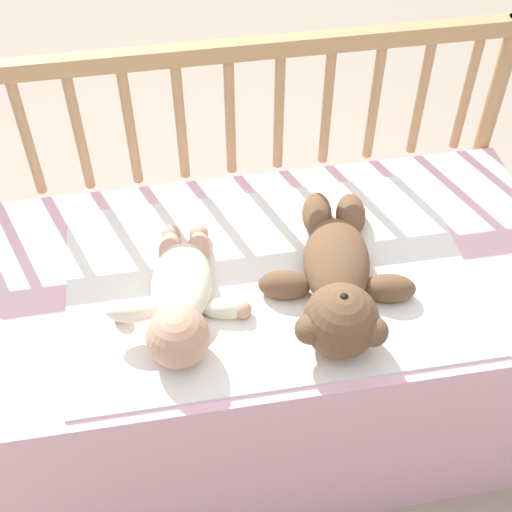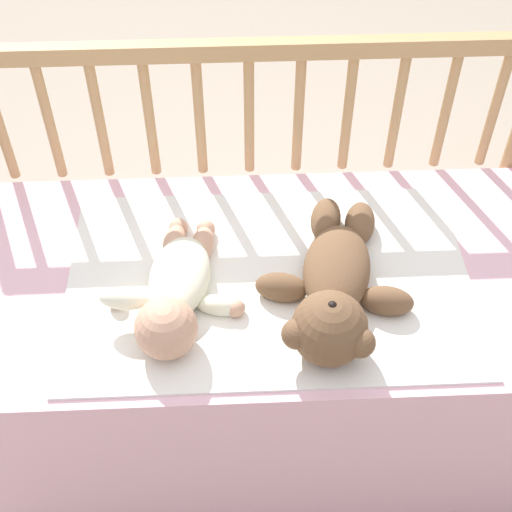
# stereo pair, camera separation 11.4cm
# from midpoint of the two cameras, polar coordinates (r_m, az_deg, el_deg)

# --- Properties ---
(ground_plane) EXTENTS (12.00, 12.00, 0.00)m
(ground_plane) POSITION_cam_midpoint_polar(r_m,az_deg,el_deg) (1.83, -1.87, -12.62)
(ground_plane) COLOR tan
(crib_mattress) EXTENTS (1.23, 0.59, 0.54)m
(crib_mattress) POSITION_cam_midpoint_polar(r_m,az_deg,el_deg) (1.61, -2.10, -7.80)
(crib_mattress) COLOR #EDB7C6
(crib_mattress) RESTS_ON ground_plane
(crib_rail) EXTENTS (1.23, 0.04, 0.86)m
(crib_rail) POSITION_cam_midpoint_polar(r_m,az_deg,el_deg) (1.58, -4.11, 8.94)
(crib_rail) COLOR tan
(crib_rail) RESTS_ON ground_plane
(blanket) EXTENTS (0.78, 0.50, 0.01)m
(blanket) POSITION_cam_midpoint_polar(r_m,az_deg,el_deg) (1.38, -1.26, -1.98)
(blanket) COLOR white
(blanket) RESTS_ON crib_mattress
(teddy_bear) EXTENTS (0.30, 0.43, 0.14)m
(teddy_bear) POSITION_cam_midpoint_polar(r_m,az_deg,el_deg) (1.32, 4.13, -2.16)
(teddy_bear) COLOR brown
(teddy_bear) RESTS_ON crib_mattress
(baby) EXTENTS (0.27, 0.36, 0.11)m
(baby) POSITION_cam_midpoint_polar(r_m,az_deg,el_deg) (1.31, -8.52, -3.51)
(baby) COLOR #EAEACC
(baby) RESTS_ON crib_mattress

